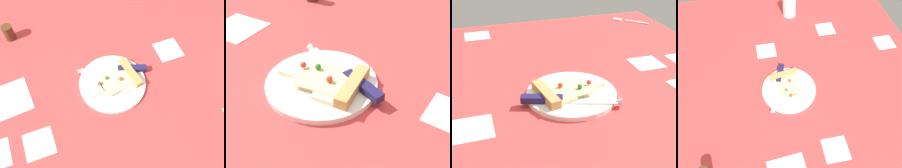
# 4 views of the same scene
# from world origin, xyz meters

# --- Properties ---
(ground_plane) EXTENTS (1.27, 1.27, 0.03)m
(ground_plane) POSITION_xyz_m (-0.00, 0.00, -0.01)
(ground_plane) COLOR #D13838
(ground_plane) RESTS_ON ground
(plate) EXTENTS (0.23, 0.23, 0.01)m
(plate) POSITION_xyz_m (-0.00, 0.09, 0.01)
(plate) COLOR white
(plate) RESTS_ON ground_plane
(pizza_slice) EXTENTS (0.13, 0.18, 0.03)m
(pizza_slice) POSITION_xyz_m (0.00, 0.07, 0.02)
(pizza_slice) COLOR beige
(pizza_slice) RESTS_ON plate
(knife) EXTENTS (0.10, 0.23, 0.02)m
(knife) POSITION_xyz_m (0.04, 0.06, 0.02)
(knife) COLOR silver
(knife) RESTS_ON plate
(fork) EXTENTS (0.12, 0.12, 0.01)m
(fork) POSITION_xyz_m (-0.51, 0.52, 0.00)
(fork) COLOR silver
(fork) RESTS_ON ground_plane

